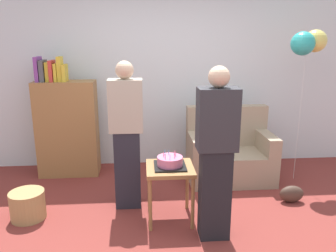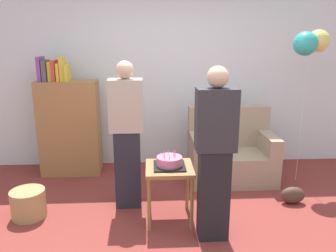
# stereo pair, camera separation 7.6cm
# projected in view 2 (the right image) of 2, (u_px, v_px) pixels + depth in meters

# --- Properties ---
(ground_plane) EXTENTS (8.00, 8.00, 0.00)m
(ground_plane) POSITION_uv_depth(u_px,v_px,m) (182.00, 235.00, 3.28)
(ground_plane) COLOR maroon
(wall_back) EXTENTS (6.00, 0.10, 2.70)m
(wall_back) POSITION_uv_depth(u_px,v_px,m) (169.00, 73.00, 4.92)
(wall_back) COLOR silver
(wall_back) RESTS_ON ground_plane
(couch) EXTENTS (1.10, 0.70, 0.96)m
(couch) POSITION_uv_depth(u_px,v_px,m) (231.00, 155.00, 4.52)
(couch) COLOR gray
(couch) RESTS_ON ground_plane
(bookshelf) EXTENTS (0.80, 0.36, 1.62)m
(bookshelf) POSITION_uv_depth(u_px,v_px,m) (69.00, 125.00, 4.64)
(bookshelf) COLOR olive
(bookshelf) RESTS_ON ground_plane
(side_table) EXTENTS (0.48, 0.48, 0.59)m
(side_table) POSITION_uv_depth(u_px,v_px,m) (169.00, 175.00, 3.46)
(side_table) COLOR olive
(side_table) RESTS_ON ground_plane
(birthday_cake) EXTENTS (0.32, 0.32, 0.17)m
(birthday_cake) POSITION_uv_depth(u_px,v_px,m) (169.00, 162.00, 3.42)
(birthday_cake) COLOR black
(birthday_cake) RESTS_ON side_table
(person_blowing_candles) EXTENTS (0.36, 0.22, 1.63)m
(person_blowing_candles) POSITION_uv_depth(u_px,v_px,m) (127.00, 135.00, 3.68)
(person_blowing_candles) COLOR #23232D
(person_blowing_candles) RESTS_ON ground_plane
(person_holding_cake) EXTENTS (0.36, 0.22, 1.63)m
(person_holding_cake) POSITION_uv_depth(u_px,v_px,m) (215.00, 155.00, 3.06)
(person_holding_cake) COLOR black
(person_holding_cake) RESTS_ON ground_plane
(wicker_basket) EXTENTS (0.36, 0.36, 0.30)m
(wicker_basket) POSITION_uv_depth(u_px,v_px,m) (28.00, 204.00, 3.59)
(wicker_basket) COLOR #A88451
(wicker_basket) RESTS_ON ground_plane
(handbag) EXTENTS (0.28, 0.14, 0.20)m
(handbag) POSITION_uv_depth(u_px,v_px,m) (293.00, 195.00, 3.89)
(handbag) COLOR #473328
(handbag) RESTS_ON ground_plane
(balloon_bunch) EXTENTS (0.47, 0.33, 1.95)m
(balloon_bunch) POSITION_uv_depth(u_px,v_px,m) (311.00, 42.00, 4.14)
(balloon_bunch) COLOR silver
(balloon_bunch) RESTS_ON ground_plane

